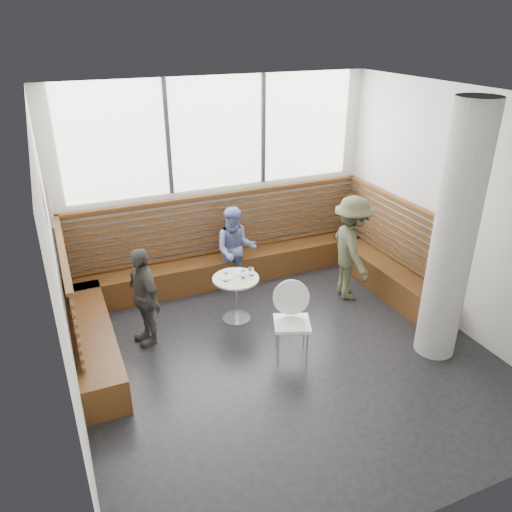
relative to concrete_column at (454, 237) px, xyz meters
name	(u,v)px	position (x,y,z in m)	size (l,w,h in m)	color
room	(290,243)	(-1.85, 0.60, 0.00)	(5.00, 5.00, 3.20)	silver
booth	(236,271)	(-1.85, 2.37, -1.19)	(5.00, 2.50, 1.44)	#482A12
concrete_column	(454,237)	(0.00, 0.00, 0.00)	(0.50, 0.50, 3.20)	gray
wall_art	(49,203)	(-4.31, 1.00, 0.70)	(0.50, 0.50, 0.03)	white
cafe_table	(236,290)	(-2.11, 1.70, -1.12)	(0.65, 0.65, 0.67)	silver
cafe_chair	(289,314)	(-1.78, 0.70, -1.03)	(0.47, 0.46, 0.98)	white
adult_man	(351,249)	(-0.28, 1.64, -0.79)	(1.05, 0.60, 1.62)	#45462E
child_back	(236,249)	(-1.79, 2.56, -0.92)	(0.66, 0.52, 1.36)	#6778B4
child_left	(144,296)	(-3.40, 1.68, -0.92)	(0.79, 0.33, 1.36)	#494542
plate_near	(227,277)	(-2.23, 1.76, -0.92)	(0.19, 0.19, 0.01)	white
plate_far	(241,273)	(-2.00, 1.81, -0.92)	(0.18, 0.18, 0.01)	white
glass_left	(226,277)	(-2.27, 1.67, -0.87)	(0.07, 0.07, 0.11)	white
glass_mid	(243,274)	(-2.02, 1.66, -0.88)	(0.07, 0.07, 0.11)	white
glass_right	(251,271)	(-1.89, 1.69, -0.87)	(0.08, 0.08, 0.12)	white
menu_card	(244,283)	(-2.07, 1.51, -0.93)	(0.20, 0.14, 0.00)	#A5C64C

